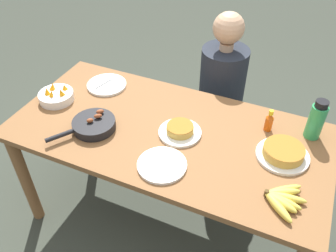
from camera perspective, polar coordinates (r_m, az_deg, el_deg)
name	(u,v)px	position (r m, az deg, el deg)	size (l,w,h in m)	color
ground_plane	(168,215)	(2.49, 0.00, -14.04)	(14.00, 14.00, 0.00)	#383D33
dining_table	(168,144)	(1.99, 0.00, -2.90)	(1.72, 0.84, 0.76)	brown
banana_bunch	(282,198)	(1.65, 17.79, -11.01)	(0.19, 0.25, 0.04)	gold
skillet	(93,125)	(1.95, -11.91, 0.20)	(0.27, 0.34, 0.08)	black
frittata_plate_center	(180,130)	(1.89, 1.98, -0.66)	(0.23, 0.23, 0.06)	silver
frittata_plate_side	(283,153)	(1.84, 17.99, -4.10)	(0.26, 0.26, 0.06)	silver
empty_plate_near_front	(107,85)	(2.28, -9.80, 6.52)	(0.25, 0.25, 0.02)	silver
empty_plate_far_left	(162,165)	(1.72, -0.96, -6.27)	(0.24, 0.24, 0.02)	silver
fruit_bowl_mango	(56,96)	(2.22, -17.48, 4.65)	(0.20, 0.20, 0.10)	silver
water_bottle	(316,120)	(1.97, 22.69, 0.88)	(0.08, 0.08, 0.23)	#2D9351
hot_sauce_bottle	(269,122)	(1.96, 15.91, 0.69)	(0.04, 0.04, 0.13)	#C64C0F
person_figure	(220,106)	(2.56, 8.27, 3.26)	(0.34, 0.34, 1.18)	black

